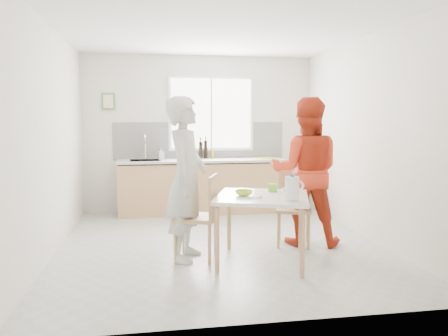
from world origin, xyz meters
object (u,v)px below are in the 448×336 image
(person_red, at_px, (306,171))
(bowl_green, at_px, (244,193))
(bowl_white, at_px, (290,190))
(wine_bottle_b, at_px, (201,150))
(milk_jug, at_px, (292,188))
(dining_table, at_px, (262,202))
(chair_far, at_px, (294,204))
(person_white, at_px, (186,179))
(wine_bottle_a, at_px, (206,149))
(chair_left, at_px, (202,213))

(person_red, height_order, bowl_green, person_red)
(bowl_white, distance_m, wine_bottle_b, 2.83)
(milk_jug, height_order, wine_bottle_b, wine_bottle_b)
(dining_table, height_order, chair_far, chair_far)
(chair_far, distance_m, person_red, 0.45)
(person_red, distance_m, milk_jug, 1.13)
(person_white, height_order, milk_jug, person_white)
(dining_table, xyz_separation_m, milk_jug, (0.22, -0.37, 0.22))
(person_white, height_order, bowl_green, person_white)
(wine_bottle_b, bearing_deg, milk_jug, -79.74)
(dining_table, distance_m, person_white, 0.89)
(wine_bottle_b, bearing_deg, bowl_white, -75.04)
(wine_bottle_a, height_order, wine_bottle_b, wine_bottle_a)
(dining_table, distance_m, wine_bottle_b, 2.91)
(dining_table, distance_m, chair_left, 0.69)
(person_red, xyz_separation_m, wine_bottle_b, (-1.09, 2.22, 0.14))
(wine_bottle_a, bearing_deg, wine_bottle_b, -147.63)
(chair_left, relative_size, person_white, 0.53)
(chair_left, distance_m, person_red, 1.50)
(person_white, relative_size, bowl_green, 9.72)
(chair_left, distance_m, wine_bottle_a, 2.79)
(wine_bottle_b, bearing_deg, chair_far, -66.55)
(person_white, distance_m, wine_bottle_a, 2.71)
(dining_table, xyz_separation_m, wine_bottle_b, (-0.36, 2.86, 0.39))
(person_white, bearing_deg, wine_bottle_a, 6.58)
(chair_left, distance_m, person_white, 0.43)
(chair_far, distance_m, milk_jug, 1.16)
(milk_jug, height_order, wine_bottle_a, wine_bottle_a)
(dining_table, height_order, wine_bottle_b, wine_bottle_b)
(person_red, bearing_deg, dining_table, 59.74)
(dining_table, xyz_separation_m, chair_far, (0.59, 0.67, -0.17))
(person_red, relative_size, bowl_white, 9.75)
(chair_left, height_order, wine_bottle_a, wine_bottle_a)
(milk_jug, distance_m, wine_bottle_b, 3.29)
(chair_left, bearing_deg, dining_table, 90.00)
(dining_table, bearing_deg, chair_far, 48.73)
(chair_far, xyz_separation_m, bowl_white, (-0.23, -0.53, 0.27))
(wine_bottle_a, bearing_deg, bowl_green, -88.69)
(person_red, bearing_deg, wine_bottle_a, -48.08)
(wine_bottle_a, bearing_deg, milk_jug, -81.48)
(wine_bottle_a, bearing_deg, chair_far, -69.10)
(person_white, bearing_deg, milk_jug, -103.27)
(bowl_green, distance_m, wine_bottle_b, 2.87)
(milk_jug, bearing_deg, person_red, 81.48)
(dining_table, relative_size, bowl_white, 6.48)
(chair_far, xyz_separation_m, person_white, (-1.40, -0.40, 0.41))
(person_red, height_order, wine_bottle_b, person_red)
(person_white, relative_size, bowl_white, 9.64)
(chair_left, relative_size, wine_bottle_a, 3.03)
(person_white, bearing_deg, chair_left, -90.00)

